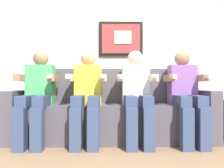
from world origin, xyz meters
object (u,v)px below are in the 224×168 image
at_px(person_right_center, 137,92).
at_px(person_left_center, 87,92).
at_px(person_leftmost, 38,92).
at_px(couch, 112,115).
at_px(person_rightmost, 186,92).

bearing_deg(person_right_center, person_left_center, 180.00).
bearing_deg(person_left_center, person_leftmost, 179.95).
relative_size(couch, person_right_center, 2.23).
relative_size(couch, person_left_center, 2.23).
bearing_deg(couch, person_right_center, -30.17).
bearing_deg(couch, person_leftmost, -169.06).
bearing_deg(person_right_center, couch, 149.83).
relative_size(couch, person_leftmost, 2.23).
bearing_deg(person_leftmost, person_rightmost, -0.02).
xyz_separation_m(person_right_center, person_rightmost, (0.58, 0.00, 0.00)).
bearing_deg(person_right_center, person_leftmost, 179.98).
distance_m(person_leftmost, person_rightmost, 1.74).
height_order(person_leftmost, person_rightmost, same).
distance_m(person_left_center, person_rightmost, 1.16).
bearing_deg(couch, person_left_center, -149.84).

